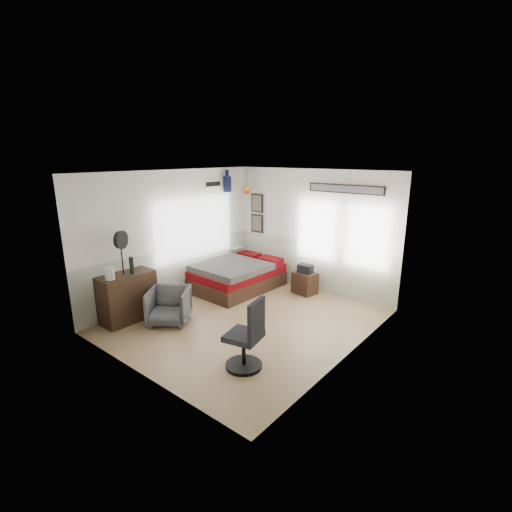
% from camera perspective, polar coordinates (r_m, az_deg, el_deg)
% --- Properties ---
extents(ground_plane, '(4.00, 4.50, 0.01)m').
position_cam_1_polar(ground_plane, '(7.00, -1.46, -9.97)').
color(ground_plane, tan).
extents(room_shell, '(4.02, 4.52, 2.71)m').
position_cam_1_polar(room_shell, '(6.67, -1.01, 3.42)').
color(room_shell, white).
rests_on(room_shell, ground_plane).
extents(wall_decor, '(3.55, 1.32, 1.44)m').
position_cam_1_polar(wall_decor, '(8.59, 1.41, 9.40)').
color(wall_decor, black).
rests_on(wall_decor, room_shell).
extents(bed, '(1.49, 2.02, 0.63)m').
position_cam_1_polar(bed, '(8.50, -2.96, -3.05)').
color(bed, '#382318').
rests_on(bed, ground_plane).
extents(dresser, '(0.48, 1.00, 0.90)m').
position_cam_1_polar(dresser, '(7.27, -19.14, -5.98)').
color(dresser, '#382318').
rests_on(dresser, ground_plane).
extents(armchair, '(0.99, 1.00, 0.66)m').
position_cam_1_polar(armchair, '(6.98, -13.25, -7.47)').
color(armchair, '#5A5B5E').
rests_on(armchair, ground_plane).
extents(nightstand, '(0.53, 0.45, 0.48)m').
position_cam_1_polar(nightstand, '(8.30, 7.52, -4.13)').
color(nightstand, '#382318').
rests_on(nightstand, ground_plane).
extents(task_chair, '(0.56, 0.56, 1.07)m').
position_cam_1_polar(task_chair, '(5.39, -1.35, -12.90)').
color(task_chair, black).
rests_on(task_chair, ground_plane).
extents(kettle, '(0.19, 0.16, 0.22)m').
position_cam_1_polar(kettle, '(6.86, -21.59, -2.54)').
color(kettle, silver).
rests_on(kettle, dresser).
extents(bottle, '(0.08, 0.08, 0.31)m').
position_cam_1_polar(bottle, '(7.06, -18.60, -1.37)').
color(bottle, black).
rests_on(bottle, dresser).
extents(stand_fan, '(0.21, 0.31, 0.81)m').
position_cam_1_polar(stand_fan, '(6.92, -20.11, 2.22)').
color(stand_fan, black).
rests_on(stand_fan, dresser).
extents(black_bag, '(0.33, 0.22, 0.19)m').
position_cam_1_polar(black_bag, '(8.20, 7.60, -1.93)').
color(black_bag, black).
rests_on(black_bag, nightstand).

